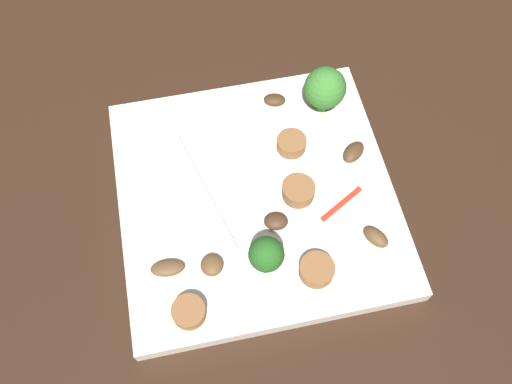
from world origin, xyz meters
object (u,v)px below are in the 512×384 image
(mushroom_2, at_px, (276,221))
(fork, at_px, (190,164))
(broccoli_floret_0, at_px, (325,88))
(pepper_strip_0, at_px, (342,204))
(sausage_slice_3, at_px, (291,144))
(mushroom_1, at_px, (354,152))
(plate, at_px, (256,196))
(sausage_slice_0, at_px, (298,191))
(sausage_slice_2, at_px, (189,312))
(mushroom_4, at_px, (168,268))
(sausage_slice_1, at_px, (317,270))
(mushroom_3, at_px, (212,265))
(mushroom_5, at_px, (376,237))
(mushroom_0, at_px, (275,100))
(broccoli_floret_1, at_px, (266,255))

(mushroom_2, bearing_deg, fork, 41.18)
(broccoli_floret_0, relative_size, pepper_strip_0, 1.10)
(sausage_slice_3, height_order, mushroom_1, sausage_slice_3)
(plate, height_order, sausage_slice_3, sausage_slice_3)
(sausage_slice_0, distance_m, mushroom_1, 0.07)
(sausage_slice_2, bearing_deg, mushroom_1, -55.55)
(mushroom_2, distance_m, mushroom_4, 0.11)
(broccoli_floret_0, xyz_separation_m, sausage_slice_1, (-0.17, 0.05, -0.03))
(sausage_slice_3, height_order, mushroom_2, sausage_slice_3)
(sausage_slice_1, relative_size, mushroom_3, 1.46)
(mushroom_5, bearing_deg, mushroom_1, -3.82)
(mushroom_2, xyz_separation_m, mushroom_4, (-0.02, 0.10, -0.00))
(plate, bearing_deg, mushroom_1, -78.40)
(broccoli_floret_0, height_order, sausage_slice_0, broccoli_floret_0)
(plate, bearing_deg, fork, 53.58)
(plate, distance_m, sausage_slice_3, 0.06)
(broccoli_floret_0, relative_size, mushroom_4, 1.85)
(sausage_slice_1, bearing_deg, sausage_slice_2, 96.97)
(pepper_strip_0, bearing_deg, mushroom_4, 100.19)
(sausage_slice_2, height_order, sausage_slice_3, same)
(pepper_strip_0, bearing_deg, sausage_slice_2, 115.39)
(sausage_slice_2, distance_m, mushroom_1, 0.22)
(broccoli_floret_0, distance_m, sausage_slice_3, 0.06)
(broccoli_floret_0, distance_m, mushroom_0, 0.06)
(broccoli_floret_1, distance_m, mushroom_5, 0.11)
(mushroom_4, distance_m, mushroom_5, 0.19)
(broccoli_floret_1, xyz_separation_m, mushroom_0, (0.18, -0.05, -0.03))
(plate, distance_m, mushroom_5, 0.12)
(mushroom_1, bearing_deg, mushroom_0, 38.22)
(sausage_slice_2, relative_size, pepper_strip_0, 0.57)
(fork, height_order, sausage_slice_1, sausage_slice_1)
(plate, relative_size, mushroom_1, 9.46)
(broccoli_floret_0, bearing_deg, pepper_strip_0, 174.75)
(pepper_strip_0, bearing_deg, sausage_slice_1, 145.95)
(broccoli_floret_1, relative_size, mushroom_4, 1.59)
(mushroom_4, bearing_deg, broccoli_floret_1, -100.60)
(sausage_slice_1, relative_size, mushroom_1, 1.13)
(sausage_slice_0, xyz_separation_m, mushroom_2, (-0.03, 0.03, -0.00))
(broccoli_floret_1, distance_m, sausage_slice_1, 0.05)
(plate, xyz_separation_m, broccoli_floret_1, (-0.08, 0.01, 0.04))
(mushroom_1, xyz_separation_m, pepper_strip_0, (-0.05, 0.03, -0.00))
(sausage_slice_0, bearing_deg, plate, 74.04)
(mushroom_4, relative_size, pepper_strip_0, 0.60)
(plate, height_order, sausage_slice_2, sausage_slice_2)
(broccoli_floret_0, bearing_deg, mushroom_5, -176.18)
(sausage_slice_3, bearing_deg, mushroom_3, 137.77)
(plate, xyz_separation_m, fork, (0.04, 0.06, 0.01))
(fork, distance_m, mushroom_2, 0.11)
(mushroom_4, bearing_deg, mushroom_1, -67.35)
(broccoli_floret_1, xyz_separation_m, sausage_slice_3, (0.12, -0.05, -0.02))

